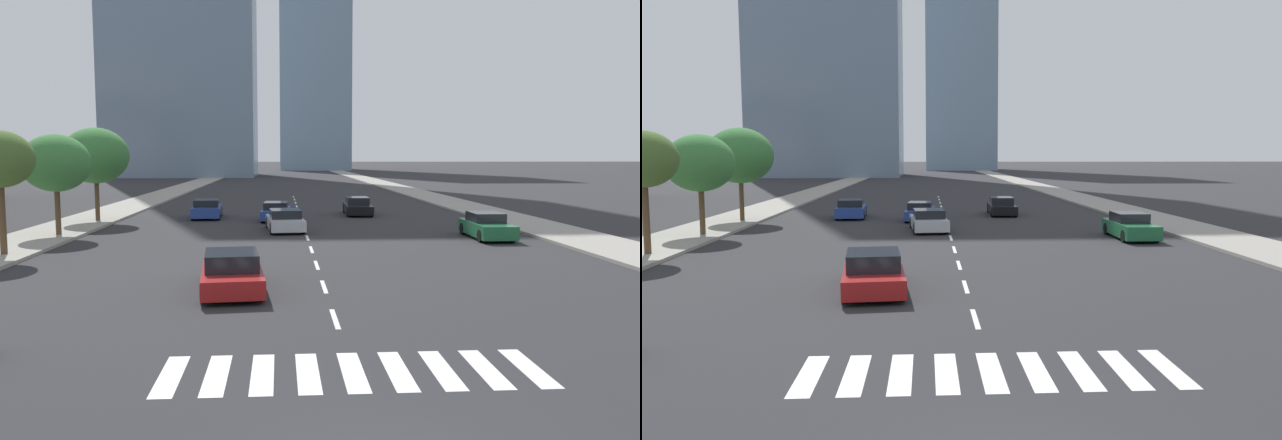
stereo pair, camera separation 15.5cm
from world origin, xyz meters
The scene contains 13 objects.
sidewalk_east centered at (13.90, 30.00, 0.07)m, with size 4.00×260.00×0.15m, color gray.
sidewalk_west centered at (-13.90, 30.00, 0.07)m, with size 4.00×260.00×0.15m, color gray.
crosswalk_near centered at (0.00, 4.58, 0.00)m, with size 7.65×2.32×0.01m.
lane_divider_center centered at (0.00, 32.58, 0.00)m, with size 0.14×50.00×0.01m.
sedan_silver_0 centered at (-1.14, 27.74, 0.58)m, with size 2.29×4.68×1.25m.
sedan_black_1 centered at (4.22, 37.05, 0.58)m, with size 1.92×4.80×1.27m.
sedan_red_2 centered at (-2.98, 12.28, 0.59)m, with size 2.30×4.90×1.28m.
sedan_green_3 centered at (9.32, 23.94, 0.62)m, with size 1.86×4.57×1.33m.
sedan_blue_4 centered at (-6.43, 35.23, 0.60)m, with size 2.09×4.35×1.29m.
sedan_blue_5 centered at (-1.67, 33.54, 0.57)m, with size 2.04×4.70×1.23m.
street_tree_second centered at (-13.10, 25.78, 3.89)m, with size 3.53×3.53×5.26m.
street_tree_third centered at (-13.10, 32.82, 4.28)m, with size 4.16×4.16×5.91m.
office_tower_center_skyline centered at (8.81, 177.43, 46.73)m, with size 20.03×25.39×105.10m.
Camera 1 is at (-1.44, -7.25, 4.31)m, focal length 34.52 mm.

